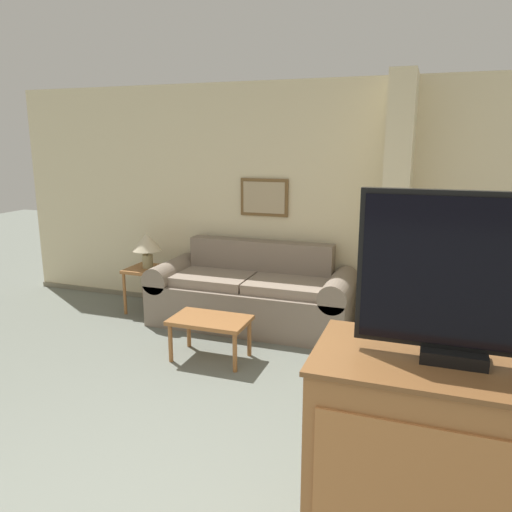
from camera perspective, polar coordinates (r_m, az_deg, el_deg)
name	(u,v)px	position (r m, az deg, el deg)	size (l,w,h in m)	color
wall_back	(311,204)	(5.55, 6.30, 5.96)	(7.50, 0.16, 2.60)	beige
wall_partition_pillar	(396,211)	(5.07, 15.73, 4.95)	(0.24, 0.58, 2.60)	beige
couch	(252,295)	(5.44, -0.47, -4.48)	(2.20, 0.84, 0.88)	gray
coffee_table	(210,324)	(4.61, -5.27, -7.70)	(0.71, 0.44, 0.39)	#996033
side_table	(148,275)	(5.97, -12.20, -2.10)	(0.46, 0.46, 0.52)	#996033
table_lamp	(147,243)	(5.89, -12.38, 1.43)	(0.35, 0.35, 0.41)	tan
tv_dresser	(440,492)	(2.37, 20.28, -23.98)	(1.06, 0.58, 1.15)	#996033
tv	(460,280)	(1.98, 22.32, -2.51)	(0.75, 0.16, 0.65)	black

